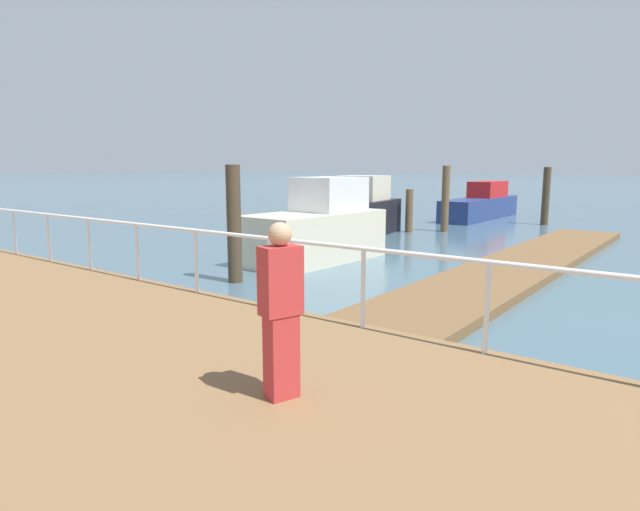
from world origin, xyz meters
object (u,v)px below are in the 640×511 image
moored_boat_3 (318,229)px  moored_boat_1 (355,212)px  pedestrian_0 (281,309)px  moored_boat_4 (482,204)px

moored_boat_3 → moored_boat_1: bearing=23.3°
moored_boat_3 → pedestrian_0: bearing=-144.7°
moored_boat_4 → moored_boat_3: bearing=-176.7°
moored_boat_3 → moored_boat_4: moored_boat_3 is taller
pedestrian_0 → moored_boat_1: bearing=30.8°
moored_boat_3 → pedestrian_0: 9.52m
moored_boat_4 → pedestrian_0: 22.75m
moored_boat_1 → moored_boat_4: moored_boat_1 is taller
moored_boat_1 → moored_boat_4: size_ratio=0.68×
moored_boat_1 → moored_boat_4: 9.04m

